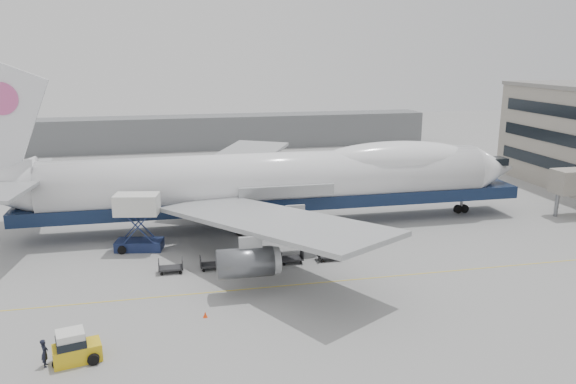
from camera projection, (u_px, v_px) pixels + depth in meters
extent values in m
plane|color=gray|center=(295.00, 260.00, 56.49)|extent=(260.00, 260.00, 0.00)
cube|color=gold|center=(310.00, 284.00, 50.80)|extent=(60.00, 0.15, 0.01)
cylinder|color=slate|center=(557.00, 205.00, 71.18)|extent=(0.50, 0.50, 3.00)
cube|color=slate|center=(175.00, 133.00, 119.87)|extent=(110.00, 8.00, 7.00)
cylinder|color=white|center=(272.00, 179.00, 66.47)|extent=(52.00, 6.40, 6.40)
cube|color=#0F1D39|center=(280.00, 200.00, 67.30)|extent=(60.00, 5.76, 1.50)
cone|color=white|center=(492.00, 169.00, 72.50)|extent=(6.00, 6.40, 6.40)
ellipsoid|color=white|center=(396.00, 160.00, 69.28)|extent=(20.67, 5.78, 4.56)
cylinder|color=#D55393|center=(2.00, 98.00, 58.11)|extent=(3.40, 0.30, 3.40)
cube|color=#9EA0A3|center=(269.00, 220.00, 52.46)|extent=(20.35, 26.74, 2.26)
cube|color=#9EA0A3|center=(233.00, 163.00, 79.52)|extent=(20.35, 26.74, 2.26)
cylinder|color=#595B60|center=(209.00, 172.00, 83.90)|extent=(4.80, 2.60, 2.60)
cylinder|color=#595B60|center=(259.00, 184.00, 76.62)|extent=(4.80, 2.60, 2.60)
cylinder|color=#595B60|center=(290.00, 227.00, 57.68)|extent=(4.80, 2.60, 2.60)
cylinder|color=#595B60|center=(245.00, 263.00, 47.90)|extent=(4.80, 2.60, 2.60)
cylinder|color=slate|center=(461.00, 204.00, 72.75)|extent=(0.36, 0.36, 2.50)
cylinder|color=black|center=(461.00, 209.00, 72.92)|extent=(1.10, 0.45, 1.10)
cylinder|color=slate|center=(252.00, 224.00, 64.09)|extent=(0.36, 0.36, 2.50)
cylinder|color=black|center=(252.00, 230.00, 64.26)|extent=(1.10, 0.45, 1.10)
cylinder|color=slate|center=(244.00, 210.00, 69.77)|extent=(0.36, 0.36, 2.50)
cylinder|color=black|center=(244.00, 216.00, 69.94)|extent=(1.10, 0.45, 1.10)
cube|color=#182248|center=(140.00, 245.00, 59.39)|extent=(5.20, 3.18, 1.07)
cube|color=silver|center=(137.00, 204.00, 58.30)|extent=(4.86, 3.30, 2.14)
cube|color=#182248|center=(138.00, 227.00, 57.83)|extent=(3.43, 0.75, 3.83)
cube|color=#182248|center=(139.00, 221.00, 59.85)|extent=(3.43, 0.75, 3.83)
cube|color=slate|center=(137.00, 200.00, 59.78)|extent=(2.51, 1.57, 0.15)
cylinder|color=black|center=(122.00, 250.00, 58.13)|extent=(0.87, 0.34, 0.87)
cylinder|color=black|center=(123.00, 244.00, 59.97)|extent=(0.87, 0.34, 0.87)
cylinder|color=black|center=(156.00, 248.00, 58.86)|extent=(0.87, 0.34, 0.87)
cylinder|color=black|center=(157.00, 242.00, 60.70)|extent=(0.87, 0.34, 0.87)
cube|color=gold|center=(77.00, 353.00, 37.97)|extent=(3.40, 2.33, 1.22)
cube|color=silver|center=(70.00, 339.00, 37.56)|extent=(2.08, 1.92, 1.11)
cube|color=black|center=(71.00, 342.00, 37.61)|extent=(2.21, 2.05, 0.55)
cylinder|color=black|center=(58.00, 363.00, 37.11)|extent=(0.78, 0.33, 0.78)
cylinder|color=black|center=(62.00, 352.00, 38.47)|extent=(0.78, 0.33, 0.78)
cylinder|color=black|center=(93.00, 359.00, 37.57)|extent=(0.78, 0.33, 0.78)
cylinder|color=black|center=(96.00, 349.00, 38.93)|extent=(0.78, 0.33, 0.78)
imported|color=black|center=(45.00, 353.00, 37.27)|extent=(0.50, 0.73, 1.94)
cone|color=#F63E0C|center=(205.00, 314.00, 44.32)|extent=(0.32, 0.32, 0.50)
cube|color=#F63E0C|center=(205.00, 317.00, 44.38)|extent=(0.34, 0.34, 0.03)
cube|color=#2D2D30|center=(171.00, 268.00, 53.27)|extent=(2.30, 1.35, 0.18)
cube|color=#2D2D30|center=(159.00, 265.00, 52.94)|extent=(0.08, 1.35, 0.90)
cube|color=#2D2D30|center=(182.00, 263.00, 53.40)|extent=(0.08, 1.35, 0.90)
cylinder|color=black|center=(162.00, 274.00, 52.64)|extent=(0.30, 0.12, 0.30)
cylinder|color=black|center=(162.00, 270.00, 53.68)|extent=(0.30, 0.12, 0.30)
cylinder|color=black|center=(180.00, 272.00, 52.99)|extent=(0.30, 0.12, 0.30)
cylinder|color=black|center=(180.00, 268.00, 54.04)|extent=(0.30, 0.12, 0.30)
cube|color=#2D2D30|center=(212.00, 265.00, 54.08)|extent=(2.30, 1.35, 0.18)
cube|color=#2D2D30|center=(201.00, 262.00, 53.75)|extent=(0.08, 1.35, 0.90)
cube|color=#2D2D30|center=(223.00, 260.00, 54.21)|extent=(0.08, 1.35, 0.90)
cylinder|color=black|center=(204.00, 270.00, 53.45)|extent=(0.30, 0.12, 0.30)
cylinder|color=black|center=(203.00, 266.00, 54.50)|extent=(0.30, 0.12, 0.30)
cylinder|color=black|center=(222.00, 269.00, 53.81)|extent=(0.30, 0.12, 0.30)
cylinder|color=black|center=(221.00, 265.00, 54.85)|extent=(0.30, 0.12, 0.30)
cube|color=#2D2D30|center=(252.00, 262.00, 54.89)|extent=(2.30, 1.35, 0.18)
cube|color=#2D2D30|center=(241.00, 259.00, 54.57)|extent=(0.08, 1.35, 0.90)
cube|color=#2D2D30|center=(263.00, 257.00, 55.02)|extent=(0.08, 1.35, 0.90)
cylinder|color=black|center=(245.00, 267.00, 54.27)|extent=(0.30, 0.12, 0.30)
cylinder|color=black|center=(243.00, 263.00, 55.31)|extent=(0.30, 0.12, 0.30)
cylinder|color=black|center=(262.00, 266.00, 54.62)|extent=(0.30, 0.12, 0.30)
cylinder|color=black|center=(260.00, 262.00, 55.66)|extent=(0.30, 0.12, 0.30)
cube|color=#2D2D30|center=(291.00, 259.00, 55.70)|extent=(2.30, 1.35, 0.18)
cube|color=#2D2D30|center=(280.00, 256.00, 55.38)|extent=(0.08, 1.35, 0.90)
cube|color=#2D2D30|center=(302.00, 254.00, 55.84)|extent=(0.08, 1.35, 0.90)
cylinder|color=black|center=(284.00, 264.00, 55.08)|extent=(0.30, 0.12, 0.30)
cylinder|color=black|center=(282.00, 260.00, 56.12)|extent=(0.30, 0.12, 0.30)
cylinder|color=black|center=(301.00, 263.00, 55.43)|extent=(0.30, 0.12, 0.30)
cylinder|color=black|center=(298.00, 259.00, 56.48)|extent=(0.30, 0.12, 0.30)
cube|color=#2D2D30|center=(329.00, 256.00, 56.52)|extent=(2.30, 1.35, 0.18)
cube|color=#2D2D30|center=(319.00, 253.00, 56.19)|extent=(0.08, 1.35, 0.90)
cube|color=#2D2D30|center=(340.00, 251.00, 56.65)|extent=(0.08, 1.35, 0.90)
cylinder|color=black|center=(322.00, 261.00, 55.89)|extent=(0.30, 0.12, 0.30)
cylinder|color=black|center=(319.00, 257.00, 56.93)|extent=(0.30, 0.12, 0.30)
cylinder|color=black|center=(339.00, 260.00, 56.25)|extent=(0.30, 0.12, 0.30)
cylinder|color=black|center=(335.00, 256.00, 57.29)|extent=(0.30, 0.12, 0.30)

